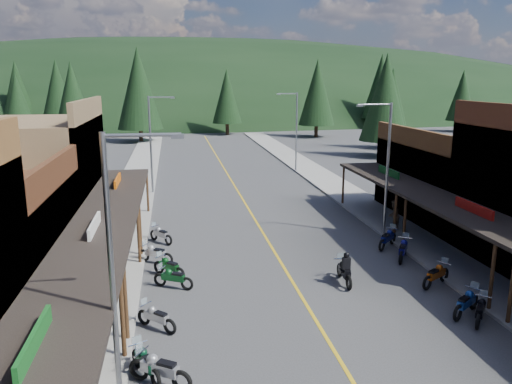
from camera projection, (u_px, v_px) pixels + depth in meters
name	position (u px, v px, depth m)	size (l,w,h in m)	color
ground	(304.00, 301.00, 21.40)	(220.00, 220.00, 0.00)	#38383A
centerline	(241.00, 196.00, 40.64)	(0.15, 90.00, 0.01)	gold
sidewalk_west	(131.00, 199.00, 39.21)	(3.40, 94.00, 0.15)	gray
sidewalk_east	(343.00, 191.00, 42.03)	(3.40, 94.00, 0.15)	gray
shop_west_3	(28.00, 180.00, 29.26)	(10.90, 10.20, 8.20)	brown
shop_east_3	(458.00, 181.00, 33.93)	(10.90, 10.20, 6.20)	#4C2D16
streetlight_0	(117.00, 262.00, 13.52)	(2.16, 0.18, 8.00)	gray
streetlight_1	(152.00, 140.00, 40.45)	(2.16, 0.18, 8.00)	gray
streetlight_2	(385.00, 164.00, 29.23)	(2.16, 0.18, 8.00)	gray
streetlight_3	(295.00, 128.00, 50.39)	(2.16, 0.18, 8.00)	gray
ridge_hill	(189.00, 110.00, 151.23)	(310.00, 140.00, 60.00)	black
pine_1	(57.00, 92.00, 83.24)	(5.88, 5.88, 12.50)	black
pine_2	(139.00, 88.00, 73.80)	(6.72, 6.72, 14.00)	black
pine_3	(227.00, 96.00, 84.09)	(5.04, 5.04, 11.00)	black
pine_4	(317.00, 92.00, 80.41)	(5.88, 5.88, 12.50)	black
pine_5	(381.00, 86.00, 94.38)	(6.72, 6.72, 14.00)	black
pine_6	(462.00, 95.00, 88.96)	(5.04, 5.04, 11.00)	black
pine_7	(17.00, 91.00, 87.72)	(5.88, 5.88, 12.50)	black
pine_8	(18.00, 110.00, 54.99)	(4.48, 4.48, 10.00)	black
pine_9	(392.00, 101.00, 67.15)	(4.93, 4.93, 10.80)	black
pine_10	(73.00, 99.00, 65.08)	(5.38, 5.38, 11.60)	black
pine_11	(385.00, 97.00, 59.59)	(5.82, 5.82, 12.40)	black
bike_west_5	(160.00, 368.00, 15.36)	(0.73, 2.20, 1.26)	gray
bike_west_6	(146.00, 361.00, 15.81)	(0.66, 1.98, 1.13)	#0D4128
bike_west_7	(156.00, 316.00, 18.87)	(0.63, 1.90, 1.09)	gray
bike_west_8	(173.00, 277.00, 22.61)	(0.64, 1.93, 1.10)	#0E491D
bike_west_9	(169.00, 266.00, 23.91)	(0.66, 1.98, 1.13)	#0D4417
bike_west_10	(155.00, 253.00, 25.70)	(0.67, 2.00, 1.14)	#ADADB3
bike_west_11	(161.00, 234.00, 28.95)	(0.64, 1.91, 1.09)	gray
bike_east_6	(481.00, 309.00, 19.43)	(0.63, 1.90, 1.09)	black
bike_east_7	(466.00, 301.00, 20.01)	(0.70, 2.10, 1.20)	navy
bike_east_8	(436.00, 274.00, 22.87)	(0.69, 2.06, 1.18)	#98400A
bike_east_9	(403.00, 248.00, 26.21)	(0.73, 2.18, 1.24)	navy
bike_east_10	(388.00, 237.00, 28.06)	(0.71, 2.12, 1.21)	navy
rider_on_bike	(344.00, 270.00, 23.13)	(0.82, 2.15, 1.61)	black
pedestrian_east_b	(393.00, 215.00, 30.72)	(0.94, 0.54, 1.93)	brown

